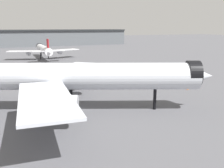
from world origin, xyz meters
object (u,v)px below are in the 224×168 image
(airliner_far_taxiway, at_px, (44,49))
(service_truck_front, at_px, (60,75))
(traffic_cone_near_nose, at_px, (188,88))
(airliner_near_gate, at_px, (79,77))

(airliner_far_taxiway, height_order, service_truck_front, airliner_far_taxiway)
(airliner_far_taxiway, distance_m, service_truck_front, 61.86)
(service_truck_front, bearing_deg, traffic_cone_near_nose, -163.72)
(service_truck_front, bearing_deg, airliner_far_taxiway, -33.54)
(airliner_near_gate, bearing_deg, traffic_cone_near_nose, 30.92)
(airliner_far_taxiway, relative_size, traffic_cone_near_nose, 63.13)
(airliner_near_gate, relative_size, airliner_far_taxiway, 1.25)
(airliner_near_gate, xyz_separation_m, traffic_cone_near_nose, (33.22, 4.93, -6.85))
(airliner_far_taxiway, distance_m, traffic_cone_near_nose, 94.68)
(airliner_near_gate, distance_m, traffic_cone_near_nose, 34.28)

